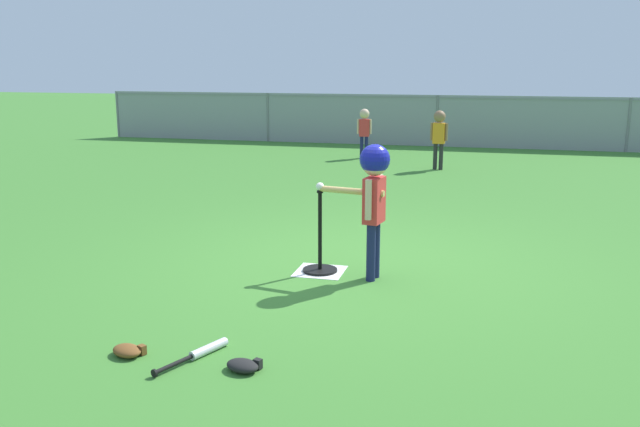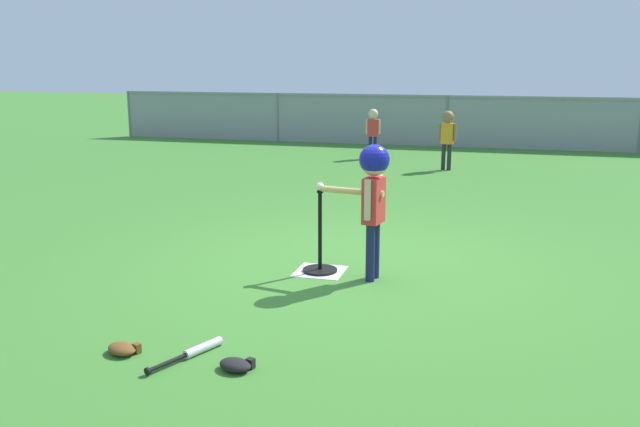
{
  "view_description": "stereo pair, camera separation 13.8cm",
  "coord_description": "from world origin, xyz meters",
  "px_view_note": "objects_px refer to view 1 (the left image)",
  "views": [
    {
      "loc": [
        1.18,
        -6.11,
        1.91
      ],
      "look_at": [
        -0.28,
        -0.31,
        0.55
      ],
      "focal_mm": 37.97,
      "sensor_mm": 36.0,
      "label": 1
    },
    {
      "loc": [
        1.31,
        -6.07,
        1.91
      ],
      "look_at": [
        -0.28,
        -0.31,
        0.55
      ],
      "focal_mm": 37.97,
      "sensor_mm": 36.0,
      "label": 2
    }
  ],
  "objects_px": {
    "spare_bat_silver": "(202,352)",
    "glove_by_plate": "(243,366)",
    "glove_near_bats": "(128,351)",
    "fielder_near_left": "(439,132)",
    "batter_child": "(374,184)",
    "fielder_near_right": "(364,127)",
    "baseball_on_tee": "(320,187)",
    "batting_tee": "(320,258)"
  },
  "relations": [
    {
      "from": "spare_bat_silver",
      "to": "glove_by_plate",
      "type": "height_order",
      "value": "glove_by_plate"
    },
    {
      "from": "glove_by_plate",
      "to": "glove_near_bats",
      "type": "distance_m",
      "value": 0.82
    },
    {
      "from": "fielder_near_left",
      "to": "batter_child",
      "type": "bearing_deg",
      "value": -90.72
    },
    {
      "from": "glove_near_bats",
      "to": "glove_by_plate",
      "type": "bearing_deg",
      "value": -1.76
    },
    {
      "from": "fielder_near_right",
      "to": "batter_child",
      "type": "bearing_deg",
      "value": -78.96
    },
    {
      "from": "baseball_on_tee",
      "to": "batter_child",
      "type": "bearing_deg",
      "value": -10.3
    },
    {
      "from": "batting_tee",
      "to": "batter_child",
      "type": "bearing_deg",
      "value": -10.3
    },
    {
      "from": "fielder_near_left",
      "to": "glove_near_bats",
      "type": "bearing_deg",
      "value": -99.28
    },
    {
      "from": "baseball_on_tee",
      "to": "fielder_near_right",
      "type": "relative_size",
      "value": 0.08
    },
    {
      "from": "batter_child",
      "to": "fielder_near_left",
      "type": "xyz_separation_m",
      "value": [
        0.08,
        6.39,
        -0.19
      ]
    },
    {
      "from": "glove_near_bats",
      "to": "batter_child",
      "type": "bearing_deg",
      "value": 57.03
    },
    {
      "from": "batting_tee",
      "to": "fielder_near_right",
      "type": "height_order",
      "value": "fielder_near_right"
    },
    {
      "from": "fielder_near_right",
      "to": "spare_bat_silver",
      "type": "relative_size",
      "value": 1.66
    },
    {
      "from": "baseball_on_tee",
      "to": "fielder_near_right",
      "type": "height_order",
      "value": "fielder_near_right"
    },
    {
      "from": "batter_child",
      "to": "spare_bat_silver",
      "type": "height_order",
      "value": "batter_child"
    },
    {
      "from": "baseball_on_tee",
      "to": "fielder_near_left",
      "type": "distance_m",
      "value": 6.33
    },
    {
      "from": "baseball_on_tee",
      "to": "spare_bat_silver",
      "type": "xyz_separation_m",
      "value": [
        -0.31,
        -1.97,
        -0.77
      ]
    },
    {
      "from": "baseball_on_tee",
      "to": "glove_by_plate",
      "type": "relative_size",
      "value": 0.29
    },
    {
      "from": "spare_bat_silver",
      "to": "glove_near_bats",
      "type": "bearing_deg",
      "value": -167.0
    },
    {
      "from": "glove_by_plate",
      "to": "glove_near_bats",
      "type": "height_order",
      "value": "same"
    },
    {
      "from": "fielder_near_right",
      "to": "glove_near_bats",
      "type": "bearing_deg",
      "value": -88.95
    },
    {
      "from": "batting_tee",
      "to": "glove_near_bats",
      "type": "bearing_deg",
      "value": -110.75
    },
    {
      "from": "batting_tee",
      "to": "fielder_near_left",
      "type": "bearing_deg",
      "value": 84.72
    },
    {
      "from": "batting_tee",
      "to": "fielder_near_right",
      "type": "bearing_deg",
      "value": 97.39
    },
    {
      "from": "baseball_on_tee",
      "to": "glove_by_plate",
      "type": "height_order",
      "value": "baseball_on_tee"
    },
    {
      "from": "fielder_near_left",
      "to": "glove_by_plate",
      "type": "height_order",
      "value": "fielder_near_left"
    },
    {
      "from": "batter_child",
      "to": "glove_by_plate",
      "type": "xyz_separation_m",
      "value": [
        -0.47,
        -2.01,
        -0.83
      ]
    },
    {
      "from": "spare_bat_silver",
      "to": "baseball_on_tee",
      "type": "bearing_deg",
      "value": 81.05
    },
    {
      "from": "fielder_near_left",
      "to": "glove_near_bats",
      "type": "height_order",
      "value": "fielder_near_left"
    },
    {
      "from": "fielder_near_right",
      "to": "fielder_near_left",
      "type": "distance_m",
      "value": 1.9
    },
    {
      "from": "baseball_on_tee",
      "to": "batter_child",
      "type": "distance_m",
      "value": 0.51
    },
    {
      "from": "fielder_near_right",
      "to": "batting_tee",
      "type": "bearing_deg",
      "value": -82.61
    },
    {
      "from": "spare_bat_silver",
      "to": "fielder_near_right",
      "type": "bearing_deg",
      "value": 93.98
    },
    {
      "from": "glove_by_plate",
      "to": "baseball_on_tee",
      "type": "bearing_deg",
      "value": 90.88
    },
    {
      "from": "fielder_near_left",
      "to": "fielder_near_right",
      "type": "bearing_deg",
      "value": 144.24
    },
    {
      "from": "glove_near_bats",
      "to": "batting_tee",
      "type": "bearing_deg",
      "value": 69.25
    },
    {
      "from": "batting_tee",
      "to": "glove_near_bats",
      "type": "height_order",
      "value": "batting_tee"
    },
    {
      "from": "batting_tee",
      "to": "fielder_near_left",
      "type": "height_order",
      "value": "fielder_near_left"
    },
    {
      "from": "batting_tee",
      "to": "glove_near_bats",
      "type": "xyz_separation_m",
      "value": [
        -0.79,
        -2.08,
        -0.09
      ]
    },
    {
      "from": "batter_child",
      "to": "glove_by_plate",
      "type": "height_order",
      "value": "batter_child"
    },
    {
      "from": "glove_by_plate",
      "to": "glove_near_bats",
      "type": "relative_size",
      "value": 0.97
    },
    {
      "from": "baseball_on_tee",
      "to": "spare_bat_silver",
      "type": "bearing_deg",
      "value": -98.95
    }
  ]
}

